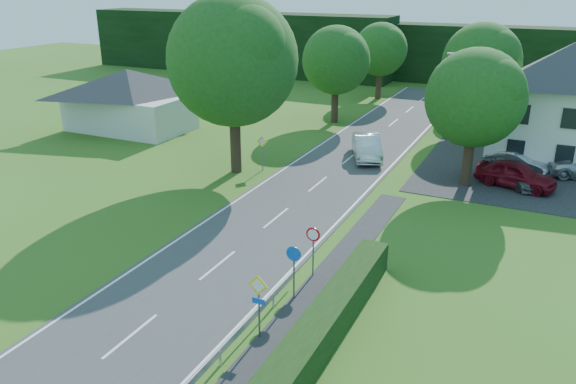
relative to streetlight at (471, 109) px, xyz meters
The scene contains 26 objects.
road 13.59m from the streetlight, 128.88° to the right, with size 7.00×80.00×0.04m, color #3A3B3D.
parking_pad 6.65m from the streetlight, 37.30° to the left, with size 14.00×16.00×0.04m, color black.
line_edge_left 15.73m from the streetlight, 138.52° to the right, with size 0.12×80.00×0.01m, color white.
line_edge_right 11.95m from the streetlight, 115.70° to the right, with size 0.12×80.00×0.01m, color white.
line_centre 13.58m from the streetlight, 128.88° to the right, with size 0.12×80.00×0.01m, color white, non-canonical shape.
tree_main 15.35m from the streetlight, 156.89° to the right, with size 9.40×9.40×11.64m, color #1B4916, non-canonical shape.
tree_left_far 16.45m from the streetlight, 142.56° to the left, with size 7.00×7.00×8.58m, color #1B4916, non-canonical shape.
tree_right_far 12.05m from the streetlight, 95.06° to the left, with size 7.40×7.40×9.09m, color #1B4916, non-canonical shape.
tree_left_back 25.34m from the streetlight, 119.73° to the left, with size 6.60×6.60×8.07m, color #1B4916, non-canonical shape.
tree_right_back 20.12m from the streetlight, 95.89° to the left, with size 6.20×6.20×7.56m, color #1B4916, non-canonical shape.
tree_right_mid 2.05m from the streetlight, 77.66° to the right, with size 7.00×7.00×8.58m, color #1B4916, non-canonical shape.
treeline_left 48.22m from the streetlight, 138.42° to the left, with size 44.00×6.00×8.00m, color black.
treeline_right 36.01m from the streetlight, 90.10° to the left, with size 30.00×5.00×7.00m, color black.
bungalow_left 28.12m from the streetlight, behind, with size 11.00×6.50×5.20m.
house_white 8.44m from the streetlight, 45.30° to the left, with size 10.60×8.40×8.60m.
streetlight is the anchor object (origin of this frame).
sign_priority_right 22.50m from the streetlight, 99.70° to the right, with size 0.78×0.09×2.59m.
sign_roundabout 19.59m from the streetlight, 101.19° to the right, with size 0.64×0.08×2.37m.
sign_speed_limit 17.64m from the streetlight, 102.46° to the right, with size 0.64×0.11×2.37m.
sign_priority_left 13.80m from the streetlight, 158.22° to the right, with size 0.78×0.09×2.44m.
moving_car 7.87m from the streetlight, behind, with size 1.82×5.20×1.71m, color silver.
motorcycle 7.37m from the streetlight, behind, with size 0.71×2.04×1.07m, color black.
parked_car_red 5.04m from the streetlight, 19.44° to the right, with size 1.94×4.83×1.65m, color maroon.
parked_car_silver_a 5.33m from the streetlight, 33.13° to the left, with size 1.45×4.16×1.37m, color #B7B7BC.
parked_car_grey 4.98m from the streetlight, 11.94° to the right, with size 1.78×4.38×1.27m, color #515055.
parasol 5.76m from the streetlight, 54.71° to the left, with size 1.96×2.00×1.80m, color #A2160D.
Camera 1 is at (12.66, -7.22, 12.34)m, focal length 35.00 mm.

